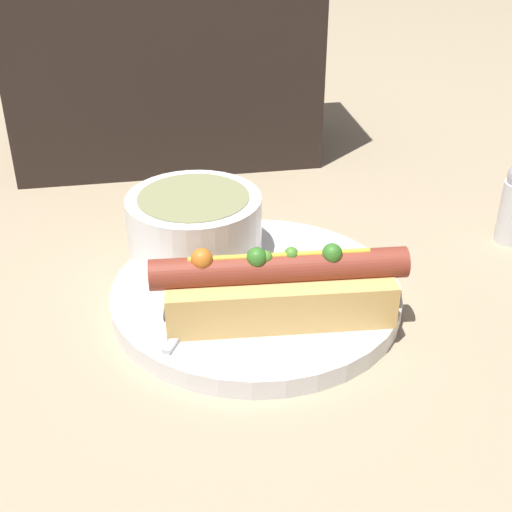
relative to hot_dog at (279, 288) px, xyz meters
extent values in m
plane|color=tan|center=(-0.01, 0.04, -0.04)|extent=(4.00, 4.00, 0.00)
cylinder|color=white|center=(-0.01, 0.04, -0.03)|extent=(0.25, 0.25, 0.02)
cube|color=#DBAD60|center=(0.00, 0.00, -0.01)|extent=(0.18, 0.07, 0.04)
cylinder|color=brown|center=(0.00, 0.00, 0.02)|extent=(0.20, 0.04, 0.02)
sphere|color=#518C2D|center=(-0.01, 0.00, 0.03)|extent=(0.01, 0.01, 0.01)
sphere|color=#387A28|center=(0.04, 0.00, 0.03)|extent=(0.02, 0.02, 0.02)
sphere|color=orange|center=(-0.06, 0.00, 0.03)|extent=(0.02, 0.02, 0.02)
sphere|color=#518C2D|center=(0.01, 0.00, 0.03)|extent=(0.01, 0.01, 0.01)
sphere|color=#387A28|center=(-0.02, 0.00, 0.03)|extent=(0.02, 0.02, 0.02)
cylinder|color=gold|center=(0.00, 0.00, 0.03)|extent=(0.14, 0.02, 0.01)
cylinder|color=white|center=(-0.06, 0.11, 0.00)|extent=(0.12, 0.12, 0.06)
cylinder|color=#8C8E60|center=(-0.06, 0.11, 0.03)|extent=(0.10, 0.10, 0.01)
cube|color=#B7B7BC|center=(-0.06, 0.02, -0.02)|extent=(0.06, 0.11, 0.00)
ellipsoid|color=#B7B7BC|center=(-0.03, 0.09, -0.02)|extent=(0.04, 0.04, 0.01)
cube|color=#2D231E|center=(-0.06, 0.40, 0.13)|extent=(0.36, 0.16, 0.35)
camera|label=1|loc=(-0.10, -0.46, 0.31)|focal=50.00mm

